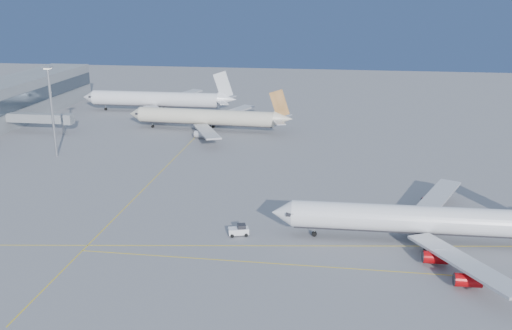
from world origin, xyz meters
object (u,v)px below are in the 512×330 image
(airliner_virgin, at_px, (430,220))
(pushback_tug, at_px, (239,230))
(airliner_third, at_px, (159,99))
(light_mast, at_px, (51,104))
(airliner_etihad, at_px, (209,117))

(airliner_virgin, bearing_deg, pushback_tug, -177.96)
(airliner_third, xyz_separation_m, light_mast, (-10.77, -66.06, 10.55))
(airliner_virgin, bearing_deg, airliner_third, 127.72)
(airliner_third, relative_size, pushback_tug, 14.31)
(airliner_virgin, bearing_deg, light_mast, 154.34)
(airliner_third, bearing_deg, airliner_etihad, -45.90)
(airliner_etihad, xyz_separation_m, airliner_third, (-27.18, 27.86, 0.48))
(airliner_third, distance_m, pushback_tug, 126.02)
(airliner_virgin, bearing_deg, airliner_etihad, 125.69)
(airliner_third, bearing_deg, light_mast, -99.45)
(pushback_tug, bearing_deg, airliner_virgin, -13.08)
(light_mast, bearing_deg, airliner_third, 80.74)
(airliner_etihad, relative_size, airliner_third, 0.93)
(pushback_tug, xyz_separation_m, light_mast, (-63.62, 48.27, 14.69))
(airliner_virgin, relative_size, airliner_third, 0.97)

